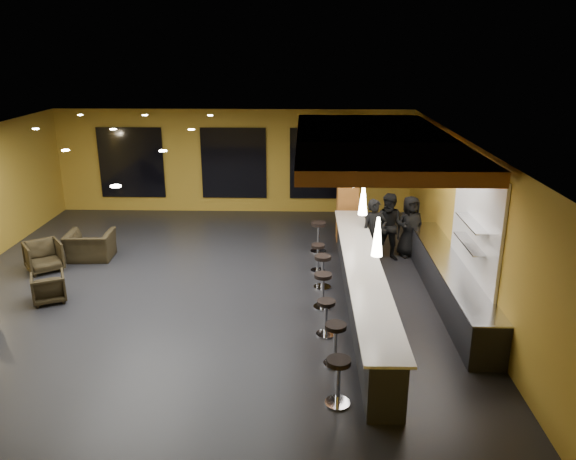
{
  "coord_description": "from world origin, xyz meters",
  "views": [
    {
      "loc": [
        2.35,
        -12.23,
        5.51
      ],
      "look_at": [
        2.0,
        0.5,
        1.3
      ],
      "focal_mm": 35.0,
      "sensor_mm": 36.0,
      "label": 1
    }
  ],
  "objects_px": {
    "pendant_2": "(353,174)",
    "staff_c": "(410,226)",
    "bar_stool_0": "(338,376)",
    "bar_stool_4": "(323,267)",
    "column": "(348,182)",
    "armchair_d": "(90,246)",
    "bar_stool_1": "(335,339)",
    "pendant_1": "(363,199)",
    "bar_stool_6": "(318,233)",
    "armchair_b": "(49,288)",
    "staff_b": "(390,227)",
    "armchair_c": "(44,256)",
    "bar_stool_2": "(326,313)",
    "bar_stool_5": "(318,254)",
    "bar_counter": "(362,287)",
    "prep_counter": "(448,282)",
    "pendant_0": "(377,237)",
    "bar_stool_3": "(323,286)",
    "staff_a": "(374,233)"
  },
  "relations": [
    {
      "from": "pendant_2",
      "to": "staff_c",
      "type": "bearing_deg",
      "value": 10.01
    },
    {
      "from": "bar_stool_0",
      "to": "bar_stool_4",
      "type": "xyz_separation_m",
      "value": [
        -0.11,
        4.56,
        -0.0
      ]
    },
    {
      "from": "column",
      "to": "bar_stool_0",
      "type": "xyz_separation_m",
      "value": [
        -0.71,
        -8.09,
        -1.23
      ]
    },
    {
      "from": "armchair_d",
      "to": "bar_stool_1",
      "type": "height_order",
      "value": "bar_stool_1"
    },
    {
      "from": "column",
      "to": "pendant_1",
      "type": "xyz_separation_m",
      "value": [
        0.0,
        -4.1,
        0.6
      ]
    },
    {
      "from": "armchair_d",
      "to": "bar_stool_0",
      "type": "distance_m",
      "value": 8.88
    },
    {
      "from": "staff_c",
      "to": "bar_stool_6",
      "type": "bearing_deg",
      "value": 156.89
    },
    {
      "from": "column",
      "to": "armchair_b",
      "type": "distance_m",
      "value": 8.4
    },
    {
      "from": "armchair_b",
      "to": "pendant_1",
      "type": "bearing_deg",
      "value": 157.05
    },
    {
      "from": "staff_b",
      "to": "armchair_c",
      "type": "height_order",
      "value": "staff_b"
    },
    {
      "from": "bar_stool_2",
      "to": "bar_stool_5",
      "type": "distance_m",
      "value": 3.34
    },
    {
      "from": "column",
      "to": "armchair_d",
      "type": "height_order",
      "value": "column"
    },
    {
      "from": "pendant_2",
      "to": "staff_c",
      "type": "distance_m",
      "value": 2.22
    },
    {
      "from": "staff_c",
      "to": "bar_stool_5",
      "type": "distance_m",
      "value": 2.79
    },
    {
      "from": "column",
      "to": "bar_stool_2",
      "type": "relative_size",
      "value": 4.67
    },
    {
      "from": "pendant_2",
      "to": "bar_counter",
      "type": "bearing_deg",
      "value": -90.0
    },
    {
      "from": "prep_counter",
      "to": "bar_stool_2",
      "type": "relative_size",
      "value": 8.01
    },
    {
      "from": "column",
      "to": "bar_stool_2",
      "type": "xyz_separation_m",
      "value": [
        -0.83,
        -5.83,
        -1.27
      ]
    },
    {
      "from": "pendant_0",
      "to": "armchair_b",
      "type": "relative_size",
      "value": 0.97
    },
    {
      "from": "column",
      "to": "bar_stool_6",
      "type": "xyz_separation_m",
      "value": [
        -0.86,
        -1.09,
        -1.2
      ]
    },
    {
      "from": "bar_stool_1",
      "to": "bar_stool_3",
      "type": "xyz_separation_m",
      "value": [
        -0.15,
        2.32,
        -0.01
      ]
    },
    {
      "from": "bar_counter",
      "to": "column",
      "type": "height_order",
      "value": "column"
    },
    {
      "from": "column",
      "to": "pendant_1",
      "type": "distance_m",
      "value": 4.14
    },
    {
      "from": "staff_b",
      "to": "bar_stool_1",
      "type": "bearing_deg",
      "value": -92.74
    },
    {
      "from": "staff_a",
      "to": "bar_stool_0",
      "type": "height_order",
      "value": "staff_a"
    },
    {
      "from": "armchair_c",
      "to": "bar_stool_5",
      "type": "height_order",
      "value": "armchair_c"
    },
    {
      "from": "pendant_2",
      "to": "armchair_d",
      "type": "distance_m",
      "value": 7.28
    },
    {
      "from": "pendant_2",
      "to": "bar_stool_3",
      "type": "bearing_deg",
      "value": -105.79
    },
    {
      "from": "column",
      "to": "bar_stool_3",
      "type": "height_order",
      "value": "column"
    },
    {
      "from": "armchair_b",
      "to": "bar_stool_4",
      "type": "relative_size",
      "value": 0.88
    },
    {
      "from": "bar_stool_1",
      "to": "bar_stool_5",
      "type": "relative_size",
      "value": 1.14
    },
    {
      "from": "bar_counter",
      "to": "staff_c",
      "type": "height_order",
      "value": "staff_c"
    },
    {
      "from": "armchair_d",
      "to": "bar_stool_0",
      "type": "bearing_deg",
      "value": 132.09
    },
    {
      "from": "prep_counter",
      "to": "bar_stool_2",
      "type": "bearing_deg",
      "value": -148.59
    },
    {
      "from": "prep_counter",
      "to": "armchair_d",
      "type": "bearing_deg",
      "value": 165.77
    },
    {
      "from": "pendant_1",
      "to": "staff_a",
      "type": "height_order",
      "value": "pendant_1"
    },
    {
      "from": "staff_b",
      "to": "bar_stool_4",
      "type": "height_order",
      "value": "staff_b"
    },
    {
      "from": "bar_stool_3",
      "to": "bar_stool_4",
      "type": "bearing_deg",
      "value": 88.5
    },
    {
      "from": "column",
      "to": "bar_stool_0",
      "type": "height_order",
      "value": "column"
    },
    {
      "from": "armchair_d",
      "to": "pendant_2",
      "type": "bearing_deg",
      "value": 178.81
    },
    {
      "from": "armchair_d",
      "to": "bar_stool_4",
      "type": "height_order",
      "value": "bar_stool_4"
    },
    {
      "from": "column",
      "to": "prep_counter",
      "type": "bearing_deg",
      "value": -64.0
    },
    {
      "from": "bar_stool_4",
      "to": "bar_stool_5",
      "type": "relative_size",
      "value": 1.14
    },
    {
      "from": "staff_c",
      "to": "prep_counter",
      "type": "bearing_deg",
      "value": -99.56
    },
    {
      "from": "staff_c",
      "to": "bar_stool_2",
      "type": "height_order",
      "value": "staff_c"
    },
    {
      "from": "pendant_0",
      "to": "bar_stool_6",
      "type": "height_order",
      "value": "pendant_0"
    },
    {
      "from": "bar_counter",
      "to": "staff_b",
      "type": "distance_m",
      "value": 3.18
    },
    {
      "from": "column",
      "to": "bar_stool_1",
      "type": "distance_m",
      "value": 7.06
    },
    {
      "from": "column",
      "to": "staff_a",
      "type": "distance_m",
      "value": 2.31
    },
    {
      "from": "staff_c",
      "to": "bar_stool_5",
      "type": "height_order",
      "value": "staff_c"
    }
  ]
}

